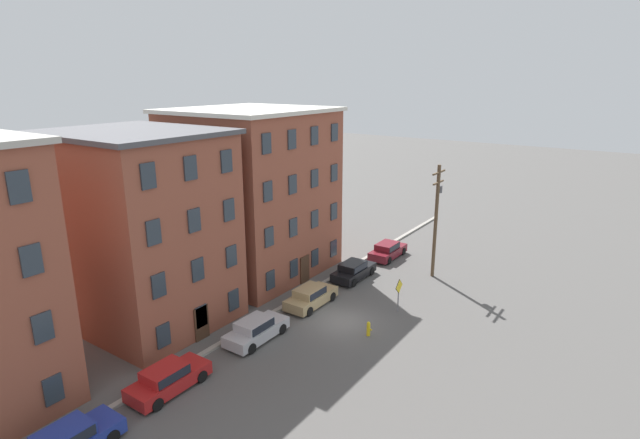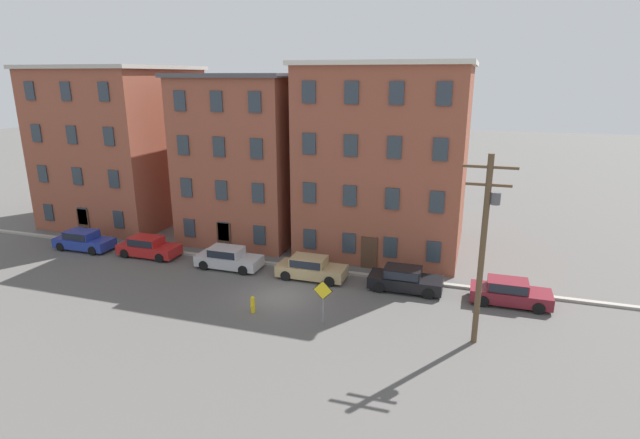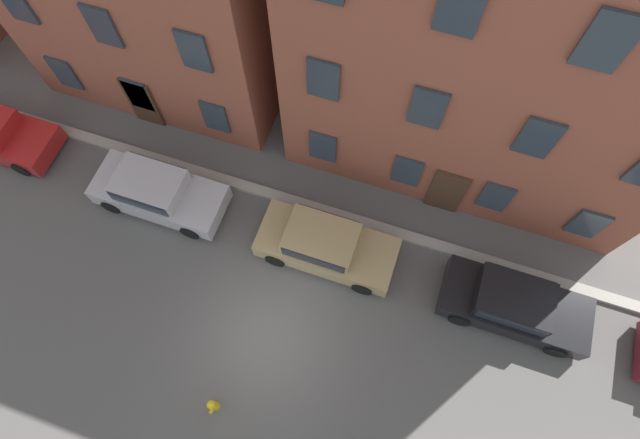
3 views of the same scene
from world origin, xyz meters
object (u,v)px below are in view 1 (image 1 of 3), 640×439
utility_pole (436,215)px  car_black (353,270)px  car_maroon (388,250)px  car_silver (256,329)px  car_tan (311,296)px  car_red (168,378)px  caution_sign (399,290)px  fire_hydrant (368,329)px

utility_pole → car_black: bearing=129.7°
car_black → car_maroon: bearing=-0.6°
car_silver → car_tan: 5.89m
car_silver → car_tan: size_ratio=1.00×
car_tan → utility_pole: bearing=-26.4°
car_tan → car_maroon: size_ratio=1.00×
car_red → utility_pole: utility_pole is taller
car_tan → utility_pole: 12.24m
car_black → caution_sign: (-3.39, -5.64, 0.90)m
car_black → fire_hydrant: (-7.46, -5.54, -0.27)m
car_maroon → caution_sign: 10.91m
car_tan → caution_sign: bearing=-65.2°
car_red → car_black: bearing=-0.8°
utility_pole → car_tan: bearing=153.6°
car_silver → caution_sign: caution_sign is taller
car_silver → car_black: same height
car_silver → car_maroon: (17.83, -0.05, 0.00)m
car_red → car_tan: (12.43, -0.28, 0.00)m
car_tan → caution_sign: (2.60, -5.62, 0.90)m
car_maroon → caution_sign: (-9.34, -5.57, 0.90)m
car_red → utility_pole: bearing=-13.3°
car_tan → fire_hydrant: bearing=-104.8°
car_red → caution_sign: bearing=-21.4°
car_red → car_maroon: size_ratio=1.00×
caution_sign → car_black: bearing=59.0°
car_silver → car_black: size_ratio=1.00×
car_black → car_maroon: same height
utility_pole → fire_hydrant: bearing=-177.8°
car_maroon → fire_hydrant: bearing=-157.8°
car_black → car_maroon: (5.95, -0.06, 0.00)m
caution_sign → utility_pole: 8.42m
car_red → car_silver: size_ratio=1.00×
car_tan → utility_pole: (10.21, -5.07, 4.45)m
car_silver → caution_sign: bearing=-33.5°
car_silver → fire_hydrant: bearing=-51.3°
car_black → car_maroon: size_ratio=1.00×
car_black → utility_pole: utility_pole is taller
car_tan → car_black: size_ratio=1.00×
car_red → car_maroon: 24.37m
car_red → caution_sign: 16.17m
car_maroon → caution_sign: bearing=-149.2°
car_red → car_black: 18.43m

